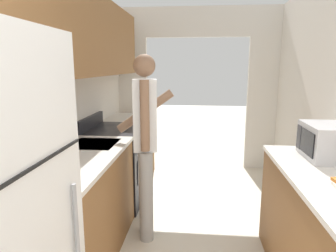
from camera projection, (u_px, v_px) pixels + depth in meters
wall_left at (52, 75)px, 2.49m from camera, size 0.38×6.69×2.50m
wall_far_with_doorway at (197, 78)px, 4.69m from camera, size 2.88×0.06×2.50m
counter_left at (101, 182)px, 3.06m from camera, size 0.62×3.16×0.91m
range_oven at (116, 165)px, 3.58m from camera, size 0.66×0.79×1.05m
person at (146, 142)px, 2.75m from camera, size 0.55×0.41×1.72m
microwave at (329, 142)px, 2.33m from camera, size 0.36×0.44×0.27m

